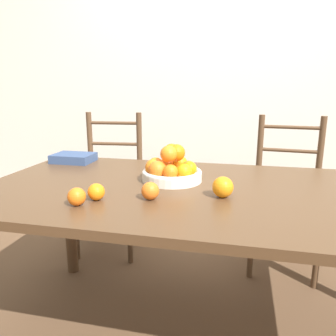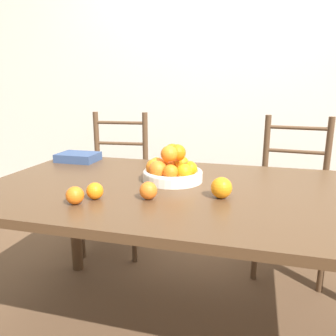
% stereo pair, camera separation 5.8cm
% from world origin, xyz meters
% --- Properties ---
extents(wall_back, '(8.00, 0.06, 2.60)m').
position_xyz_m(wall_back, '(0.00, 1.54, 1.30)').
color(wall_back, silver).
rests_on(wall_back, ground_plane).
extents(dining_table, '(1.89, 0.99, 0.75)m').
position_xyz_m(dining_table, '(0.00, 0.00, 0.67)').
color(dining_table, '#4C331E').
rests_on(dining_table, ground_plane).
extents(fruit_bowl, '(0.28, 0.28, 0.17)m').
position_xyz_m(fruit_bowl, '(-0.14, 0.09, 0.81)').
color(fruit_bowl, silver).
rests_on(fruit_bowl, dining_table).
extents(orange_loose_0, '(0.07, 0.07, 0.07)m').
position_xyz_m(orange_loose_0, '(-0.40, -0.31, 0.79)').
color(orange_loose_0, orange).
rests_on(orange_loose_0, dining_table).
extents(orange_loose_1, '(0.07, 0.07, 0.07)m').
position_xyz_m(orange_loose_1, '(-0.16, -0.18, 0.79)').
color(orange_loose_1, orange).
rests_on(orange_loose_1, dining_table).
extents(orange_loose_2, '(0.08, 0.08, 0.08)m').
position_xyz_m(orange_loose_2, '(0.11, -0.09, 0.79)').
color(orange_loose_2, orange).
rests_on(orange_loose_2, dining_table).
extents(orange_loose_3, '(0.07, 0.07, 0.07)m').
position_xyz_m(orange_loose_3, '(-0.36, -0.24, 0.79)').
color(orange_loose_3, orange).
rests_on(orange_loose_3, dining_table).
extents(chair_left, '(0.46, 0.44, 1.00)m').
position_xyz_m(chair_left, '(-0.74, 0.81, 0.46)').
color(chair_left, '#513823').
rests_on(chair_left, ground_plane).
extents(chair_right, '(0.46, 0.44, 1.00)m').
position_xyz_m(chair_right, '(0.48, 0.81, 0.46)').
color(chair_right, '#513823').
rests_on(chair_right, ground_plane).
extents(book_stack, '(0.23, 0.17, 0.05)m').
position_xyz_m(book_stack, '(-0.77, 0.35, 0.78)').
color(book_stack, '#334770').
rests_on(book_stack, dining_table).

